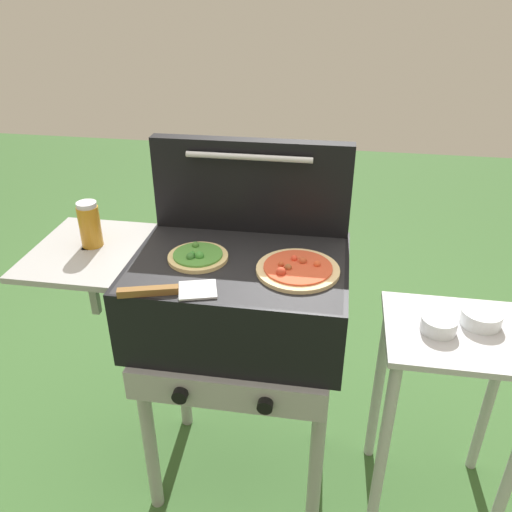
# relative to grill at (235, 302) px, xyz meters

# --- Properties ---
(ground_plane) EXTENTS (8.00, 8.00, 0.00)m
(ground_plane) POSITION_rel_grill_xyz_m (0.01, 0.00, -0.76)
(ground_plane) COLOR #38602D
(grill) EXTENTS (0.96, 0.53, 0.90)m
(grill) POSITION_rel_grill_xyz_m (0.00, 0.00, 0.00)
(grill) COLOR black
(grill) RESTS_ON ground_plane
(grill_lid_open) EXTENTS (0.63, 0.08, 0.30)m
(grill_lid_open) POSITION_rel_grill_xyz_m (0.01, 0.22, 0.30)
(grill_lid_open) COLOR black
(grill_lid_open) RESTS_ON grill
(pizza_pepperoni) EXTENTS (0.24, 0.24, 0.04)m
(pizza_pepperoni) POSITION_rel_grill_xyz_m (0.19, -0.03, 0.15)
(pizza_pepperoni) COLOR beige
(pizza_pepperoni) RESTS_ON grill
(pizza_veggie) EXTENTS (0.18, 0.18, 0.04)m
(pizza_veggie) POSITION_rel_grill_xyz_m (-0.11, -0.01, 0.15)
(pizza_veggie) COLOR #E0C17F
(pizza_veggie) RESTS_ON grill
(sauce_jar) EXTENTS (0.07, 0.07, 0.14)m
(sauce_jar) POSITION_rel_grill_xyz_m (-0.45, 0.03, 0.21)
(sauce_jar) COLOR #B77A1E
(sauce_jar) RESTS_ON grill
(spatula) EXTENTS (0.27, 0.13, 0.02)m
(spatula) POSITION_rel_grill_xyz_m (-0.14, -0.20, 0.15)
(spatula) COLOR #B7BABF
(spatula) RESTS_ON grill
(prep_table) EXTENTS (0.44, 0.36, 0.72)m
(prep_table) POSITION_rel_grill_xyz_m (0.67, 0.00, -0.24)
(prep_table) COLOR #B2B2B7
(prep_table) RESTS_ON ground_plane
(topping_bowl_near) EXTENTS (0.12, 0.12, 0.04)m
(topping_bowl_near) POSITION_rel_grill_xyz_m (0.73, 0.05, -0.01)
(topping_bowl_near) COLOR silver
(topping_bowl_near) RESTS_ON prep_table
(topping_bowl_far) EXTENTS (0.10, 0.10, 0.04)m
(topping_bowl_far) POSITION_rel_grill_xyz_m (0.60, -0.01, -0.01)
(topping_bowl_far) COLOR silver
(topping_bowl_far) RESTS_ON prep_table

